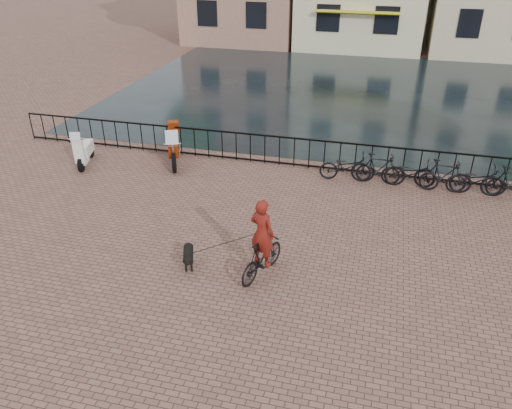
% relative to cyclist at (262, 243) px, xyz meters
% --- Properties ---
extents(ground, '(100.00, 100.00, 0.00)m').
position_rel_cyclist_xyz_m(ground, '(-0.42, -1.90, -0.86)').
color(ground, brown).
rests_on(ground, ground).
extents(canal_water, '(20.00, 20.00, 0.00)m').
position_rel_cyclist_xyz_m(canal_water, '(-0.42, 15.40, -0.86)').
color(canal_water, black).
rests_on(canal_water, ground).
extents(railing, '(20.00, 0.05, 1.02)m').
position_rel_cyclist_xyz_m(railing, '(-0.42, 6.10, -0.36)').
color(railing, black).
rests_on(railing, ground).
extents(cyclist, '(1.01, 1.72, 2.28)m').
position_rel_cyclist_xyz_m(cyclist, '(0.00, 0.00, 0.00)').
color(cyclist, black).
rests_on(cyclist, ground).
extents(dog, '(0.55, 0.89, 0.57)m').
position_rel_cyclist_xyz_m(dog, '(-1.73, -0.11, -0.58)').
color(dog, black).
rests_on(dog, ground).
extents(motorcycle, '(1.25, 2.14, 1.50)m').
position_rel_cyclist_xyz_m(motorcycle, '(-4.40, 5.42, -0.11)').
color(motorcycle, maroon).
rests_on(motorcycle, ground).
extents(scooter, '(0.84, 1.58, 1.41)m').
position_rel_cyclist_xyz_m(scooter, '(-7.24, 4.53, -0.16)').
color(scooter, white).
rests_on(scooter, ground).
extents(parked_bike_0, '(1.77, 0.79, 0.90)m').
position_rel_cyclist_xyz_m(parked_bike_0, '(1.38, 5.50, -0.41)').
color(parked_bike_0, black).
rests_on(parked_bike_0, ground).
extents(parked_bike_1, '(1.67, 0.49, 1.00)m').
position_rel_cyclist_xyz_m(parked_bike_1, '(2.33, 5.50, -0.36)').
color(parked_bike_1, black).
rests_on(parked_bike_1, ground).
extents(parked_bike_2, '(1.76, 0.75, 0.90)m').
position_rel_cyclist_xyz_m(parked_bike_2, '(3.28, 5.50, -0.41)').
color(parked_bike_2, black).
rests_on(parked_bike_2, ground).
extents(parked_bike_3, '(1.70, 0.64, 1.00)m').
position_rel_cyclist_xyz_m(parked_bike_3, '(4.23, 5.50, -0.36)').
color(parked_bike_3, black).
rests_on(parked_bike_3, ground).
extents(parked_bike_4, '(1.75, 0.70, 0.90)m').
position_rel_cyclist_xyz_m(parked_bike_4, '(5.18, 5.50, -0.41)').
color(parked_bike_4, black).
rests_on(parked_bike_4, ground).
extents(parked_bike_5, '(1.67, 0.50, 1.00)m').
position_rel_cyclist_xyz_m(parked_bike_5, '(6.13, 5.50, -0.36)').
color(parked_bike_5, black).
rests_on(parked_bike_5, ground).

